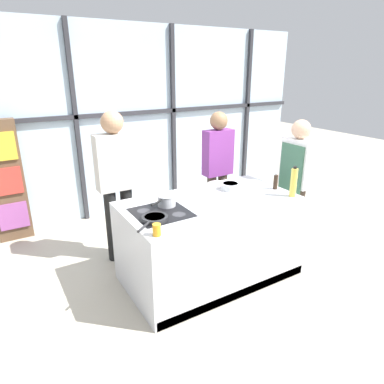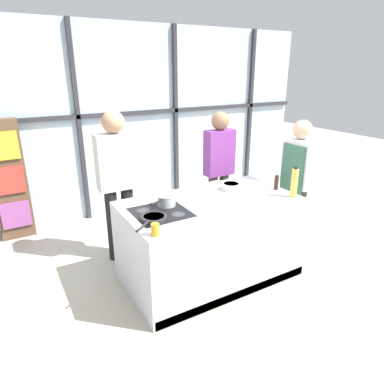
{
  "view_description": "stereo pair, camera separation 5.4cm",
  "coord_description": "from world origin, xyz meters",
  "px_view_note": "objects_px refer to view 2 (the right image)",
  "views": [
    {
      "loc": [
        -1.87,
        -2.71,
        2.19
      ],
      "look_at": [
        -0.17,
        0.1,
        0.99
      ],
      "focal_mm": 32.0,
      "sensor_mm": 36.0,
      "label": 1
    },
    {
      "loc": [
        -1.83,
        -2.74,
        2.19
      ],
      "look_at": [
        -0.17,
        0.1,
        0.99
      ],
      "focal_mm": 32.0,
      "sensor_mm": 36.0,
      "label": 2
    }
  ],
  "objects_px": {
    "oil_bottle": "(294,183)",
    "pepper_grinder": "(276,182)",
    "chef": "(297,177)",
    "frying_pan": "(154,218)",
    "spectator_far_left": "(117,178)",
    "juice_glass_near": "(155,230)",
    "white_plate": "(219,185)",
    "spectator_center_left": "(219,165)",
    "saucepan": "(166,200)",
    "mixing_bowl": "(231,186)"
  },
  "relations": [
    {
      "from": "frying_pan",
      "to": "juice_glass_near",
      "type": "height_order",
      "value": "juice_glass_near"
    },
    {
      "from": "spectator_center_left",
      "to": "frying_pan",
      "type": "xyz_separation_m",
      "value": [
        -1.41,
        -1.01,
        -0.05
      ]
    },
    {
      "from": "white_plate",
      "to": "juice_glass_near",
      "type": "bearing_deg",
      "value": -146.14
    },
    {
      "from": "mixing_bowl",
      "to": "spectator_far_left",
      "type": "bearing_deg",
      "value": 146.95
    },
    {
      "from": "mixing_bowl",
      "to": "saucepan",
      "type": "bearing_deg",
      "value": -176.18
    },
    {
      "from": "saucepan",
      "to": "juice_glass_near",
      "type": "xyz_separation_m",
      "value": [
        -0.36,
        -0.53,
        -0.01
      ]
    },
    {
      "from": "chef",
      "to": "pepper_grinder",
      "type": "bearing_deg",
      "value": 105.02
    },
    {
      "from": "frying_pan",
      "to": "saucepan",
      "type": "relative_size",
      "value": 1.18
    },
    {
      "from": "chef",
      "to": "white_plate",
      "type": "relative_size",
      "value": 6.22
    },
    {
      "from": "frying_pan",
      "to": "oil_bottle",
      "type": "relative_size",
      "value": 1.11
    },
    {
      "from": "spectator_far_left",
      "to": "white_plate",
      "type": "distance_m",
      "value": 1.18
    },
    {
      "from": "pepper_grinder",
      "to": "spectator_center_left",
      "type": "bearing_deg",
      "value": 97.71
    },
    {
      "from": "spectator_center_left",
      "to": "oil_bottle",
      "type": "bearing_deg",
      "value": 95.56
    },
    {
      "from": "frying_pan",
      "to": "oil_bottle",
      "type": "height_order",
      "value": "oil_bottle"
    },
    {
      "from": "white_plate",
      "to": "mixing_bowl",
      "type": "height_order",
      "value": "mixing_bowl"
    },
    {
      "from": "saucepan",
      "to": "white_plate",
      "type": "height_order",
      "value": "saucepan"
    },
    {
      "from": "juice_glass_near",
      "to": "oil_bottle",
      "type": "bearing_deg",
      "value": 2.52
    },
    {
      "from": "spectator_center_left",
      "to": "white_plate",
      "type": "distance_m",
      "value": 0.61
    },
    {
      "from": "oil_bottle",
      "to": "white_plate",
      "type": "bearing_deg",
      "value": 122.72
    },
    {
      "from": "spectator_far_left",
      "to": "frying_pan",
      "type": "bearing_deg",
      "value": 89.46
    },
    {
      "from": "mixing_bowl",
      "to": "pepper_grinder",
      "type": "height_order",
      "value": "pepper_grinder"
    },
    {
      "from": "white_plate",
      "to": "pepper_grinder",
      "type": "xyz_separation_m",
      "value": [
        0.47,
        -0.45,
        0.08
      ]
    },
    {
      "from": "oil_bottle",
      "to": "spectator_center_left",
      "type": "bearing_deg",
      "value": 95.56
    },
    {
      "from": "saucepan",
      "to": "juice_glass_near",
      "type": "height_order",
      "value": "saucepan"
    },
    {
      "from": "spectator_center_left",
      "to": "spectator_far_left",
      "type": "bearing_deg",
      "value": 0.0
    },
    {
      "from": "spectator_center_left",
      "to": "white_plate",
      "type": "relative_size",
      "value": 6.39
    },
    {
      "from": "spectator_far_left",
      "to": "pepper_grinder",
      "type": "bearing_deg",
      "value": 148.15
    },
    {
      "from": "chef",
      "to": "spectator_center_left",
      "type": "bearing_deg",
      "value": 35.41
    },
    {
      "from": "spectator_far_left",
      "to": "spectator_center_left",
      "type": "xyz_separation_m",
      "value": [
        1.4,
        0.0,
        -0.05
      ]
    },
    {
      "from": "pepper_grinder",
      "to": "white_plate",
      "type": "bearing_deg",
      "value": 136.4
    },
    {
      "from": "chef",
      "to": "oil_bottle",
      "type": "bearing_deg",
      "value": 129.9
    },
    {
      "from": "oil_bottle",
      "to": "pepper_grinder",
      "type": "relative_size",
      "value": 1.73
    },
    {
      "from": "saucepan",
      "to": "chef",
      "type": "bearing_deg",
      "value": -2.22
    },
    {
      "from": "spectator_center_left",
      "to": "white_plate",
      "type": "bearing_deg",
      "value": 55.69
    },
    {
      "from": "spectator_center_left",
      "to": "pepper_grinder",
      "type": "relative_size",
      "value": 8.64
    },
    {
      "from": "white_plate",
      "to": "mixing_bowl",
      "type": "bearing_deg",
      "value": -83.6
    },
    {
      "from": "spectator_far_left",
      "to": "juice_glass_near",
      "type": "bearing_deg",
      "value": 84.75
    },
    {
      "from": "spectator_far_left",
      "to": "frying_pan",
      "type": "height_order",
      "value": "spectator_far_left"
    },
    {
      "from": "juice_glass_near",
      "to": "spectator_far_left",
      "type": "bearing_deg",
      "value": 84.75
    },
    {
      "from": "spectator_center_left",
      "to": "oil_bottle",
      "type": "relative_size",
      "value": 4.99
    },
    {
      "from": "spectator_far_left",
      "to": "white_plate",
      "type": "xyz_separation_m",
      "value": [
        1.06,
        -0.5,
        -0.12
      ]
    },
    {
      "from": "spectator_far_left",
      "to": "juice_glass_near",
      "type": "distance_m",
      "value": 1.3
    },
    {
      "from": "saucepan",
      "to": "mixing_bowl",
      "type": "relative_size",
      "value": 1.53
    },
    {
      "from": "saucepan",
      "to": "oil_bottle",
      "type": "distance_m",
      "value": 1.36
    },
    {
      "from": "white_plate",
      "to": "pepper_grinder",
      "type": "bearing_deg",
      "value": -43.6
    },
    {
      "from": "spectator_center_left",
      "to": "saucepan",
      "type": "xyz_separation_m",
      "value": [
        -1.16,
        -0.76,
        -0.01
      ]
    },
    {
      "from": "mixing_bowl",
      "to": "chef",
      "type": "bearing_deg",
      "value": -7.75
    },
    {
      "from": "spectator_far_left",
      "to": "oil_bottle",
      "type": "bearing_deg",
      "value": 141.25
    },
    {
      "from": "chef",
      "to": "spectator_far_left",
      "type": "bearing_deg",
      "value": 67.42
    },
    {
      "from": "mixing_bowl",
      "to": "juice_glass_near",
      "type": "xyz_separation_m",
      "value": [
        -1.2,
        -0.59,
        0.01
      ]
    }
  ]
}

